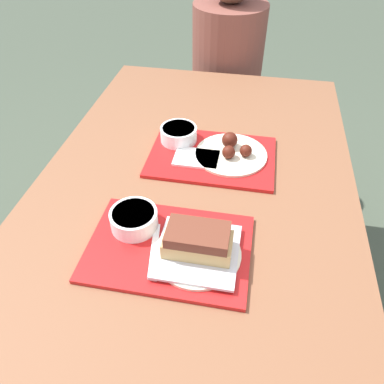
{
  "coord_description": "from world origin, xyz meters",
  "views": [
    {
      "loc": [
        0.15,
        -0.73,
        1.49
      ],
      "look_at": [
        0.01,
        0.02,
        0.8
      ],
      "focal_mm": 35.0,
      "sensor_mm": 36.0,
      "label": 1
    }
  ],
  "objects": [
    {
      "name": "ground_plane",
      "position": [
        0.0,
        0.0,
        0.0
      ],
      "size": [
        12.0,
        12.0,
        0.0
      ],
      "primitive_type": "plane",
      "color": "#424C3D"
    },
    {
      "name": "picnic_table",
      "position": [
        0.0,
        0.0,
        0.67
      ],
      "size": [
        0.95,
        1.76,
        0.76
      ],
      "color": "brown",
      "rests_on": "ground_plane"
    },
    {
      "name": "picnic_bench_far",
      "position": [
        0.0,
        1.1,
        0.39
      ],
      "size": [
        0.91,
        0.28,
        0.46
      ],
      "color": "brown",
      "rests_on": "ground_plane"
    },
    {
      "name": "tray_near",
      "position": [
        -0.02,
        -0.16,
        0.77
      ],
      "size": [
        0.4,
        0.28,
        0.01
      ],
      "color": "red",
      "rests_on": "picnic_table"
    },
    {
      "name": "tray_far",
      "position": [
        0.03,
        0.24,
        0.77
      ],
      "size": [
        0.4,
        0.28,
        0.01
      ],
      "color": "red",
      "rests_on": "picnic_table"
    },
    {
      "name": "bowl_coleslaw_near",
      "position": [
        -0.12,
        -0.11,
        0.8
      ],
      "size": [
        0.12,
        0.12,
        0.05
      ],
      "color": "white",
      "rests_on": "tray_near"
    },
    {
      "name": "brisket_sandwich_plate",
      "position": [
        0.06,
        -0.17,
        0.8
      ],
      "size": [
        0.21,
        0.21,
        0.09
      ],
      "color": "beige",
      "rests_on": "tray_near"
    },
    {
      "name": "plastic_fork_near",
      "position": [
        -0.05,
        -0.18,
        0.77
      ],
      "size": [
        0.04,
        0.17,
        0.0
      ],
      "color": "white",
      "rests_on": "tray_near"
    },
    {
      "name": "plastic_knife_near",
      "position": [
        -0.03,
        -0.18,
        0.77
      ],
      "size": [
        0.02,
        0.17,
        0.0
      ],
      "color": "white",
      "rests_on": "tray_near"
    },
    {
      "name": "condiment_packet",
      "position": [
        -0.02,
        -0.09,
        0.77
      ],
      "size": [
        0.04,
        0.03,
        0.01
      ],
      "color": "teal",
      "rests_on": "tray_near"
    },
    {
      "name": "bowl_coleslaw_far",
      "position": [
        -0.09,
        0.3,
        0.8
      ],
      "size": [
        0.12,
        0.12,
        0.05
      ],
      "color": "white",
      "rests_on": "tray_far"
    },
    {
      "name": "wings_plate_far",
      "position": [
        0.1,
        0.25,
        0.79
      ],
      "size": [
        0.23,
        0.23,
        0.06
      ],
      "color": "beige",
      "rests_on": "tray_far"
    },
    {
      "name": "napkin_far",
      "position": [
        -0.01,
        0.21,
        0.78
      ],
      "size": [
        0.14,
        0.1,
        0.01
      ],
      "color": "white",
      "rests_on": "tray_far"
    },
    {
      "name": "person_seated_across",
      "position": [
        -0.01,
        1.1,
        0.77
      ],
      "size": [
        0.35,
        0.35,
        0.74
      ],
      "color": "brown",
      "rests_on": "picnic_bench_far"
    }
  ]
}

